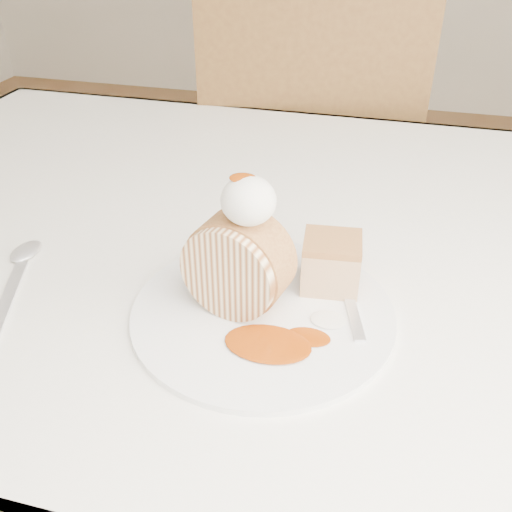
# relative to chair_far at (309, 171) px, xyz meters

# --- Properties ---
(table) EXTENTS (1.40, 0.90, 0.75)m
(table) POSITION_rel_chair_far_xyz_m (0.06, -0.60, 0.11)
(table) COLOR white
(table) RESTS_ON ground
(chair_far) EXTENTS (0.51, 0.51, 0.97)m
(chair_far) POSITION_rel_chair_far_xyz_m (0.00, 0.00, 0.00)
(chair_far) COLOR brown
(chair_far) RESTS_ON ground
(plate) EXTENTS (0.30, 0.30, 0.01)m
(plate) POSITION_rel_chair_far_xyz_m (0.08, -0.78, 0.20)
(plate) COLOR white
(plate) RESTS_ON table
(roulade_slice) EXTENTS (0.11, 0.08, 0.10)m
(roulade_slice) POSITION_rel_chair_far_xyz_m (0.05, -0.78, 0.25)
(roulade_slice) COLOR beige
(roulade_slice) RESTS_ON plate
(cake_chunk) EXTENTS (0.07, 0.06, 0.05)m
(cake_chunk) POSITION_rel_chair_far_xyz_m (0.14, -0.72, 0.23)
(cake_chunk) COLOR #A6763E
(cake_chunk) RESTS_ON plate
(whipped_cream) EXTENTS (0.05, 0.05, 0.05)m
(whipped_cream) POSITION_rel_chair_far_xyz_m (0.07, -0.78, 0.33)
(whipped_cream) COLOR silver
(whipped_cream) RESTS_ON roulade_slice
(caramel_drizzle) EXTENTS (0.03, 0.02, 0.01)m
(caramel_drizzle) POSITION_rel_chair_far_xyz_m (0.06, -0.78, 0.36)
(caramel_drizzle) COLOR #903506
(caramel_drizzle) RESTS_ON whipped_cream
(caramel_pool) EXTENTS (0.09, 0.06, 0.00)m
(caramel_pool) POSITION_rel_chair_far_xyz_m (0.10, -0.84, 0.21)
(caramel_pool) COLOR #903506
(caramel_pool) RESTS_ON plate
(fork) EXTENTS (0.07, 0.16, 0.00)m
(fork) POSITION_rel_chair_far_xyz_m (0.17, -0.75, 0.20)
(fork) COLOR silver
(fork) RESTS_ON plate
(spoon) EXTENTS (0.09, 0.18, 0.00)m
(spoon) POSITION_rel_chair_far_xyz_m (-0.19, -0.83, 0.20)
(spoon) COLOR silver
(spoon) RESTS_ON table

